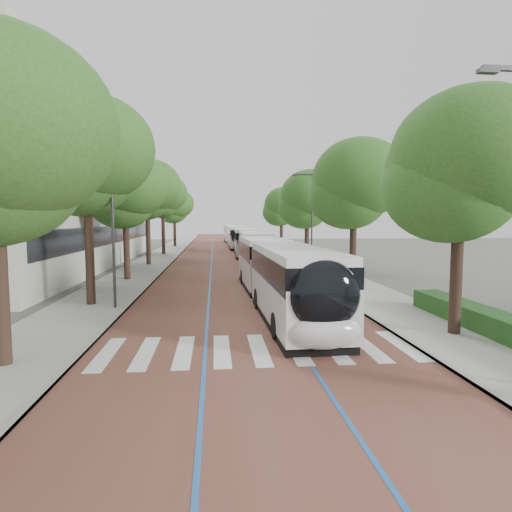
% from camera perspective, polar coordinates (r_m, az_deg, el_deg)
% --- Properties ---
extents(ground, '(160.00, 160.00, 0.00)m').
position_cam_1_polar(ground, '(13.79, -0.01, -13.67)').
color(ground, '#51544C').
rests_on(ground, ground).
extents(road, '(11.00, 140.00, 0.02)m').
position_cam_1_polar(road, '(53.20, -4.15, 0.24)').
color(road, brown).
rests_on(road, ground).
extents(sidewalk_left, '(4.00, 140.00, 0.12)m').
position_cam_1_polar(sidewalk_left, '(53.55, -12.20, 0.22)').
color(sidewalk_left, gray).
rests_on(sidewalk_left, ground).
extents(sidewalk_right, '(4.00, 140.00, 0.12)m').
position_cam_1_polar(sidewalk_right, '(53.90, 3.84, 0.35)').
color(sidewalk_right, gray).
rests_on(sidewalk_right, ground).
extents(kerb_left, '(0.20, 140.00, 0.14)m').
position_cam_1_polar(kerb_left, '(53.36, -10.17, 0.24)').
color(kerb_left, gray).
rests_on(kerb_left, ground).
extents(kerb_right, '(0.20, 140.00, 0.14)m').
position_cam_1_polar(kerb_right, '(53.62, 1.84, 0.34)').
color(kerb_right, gray).
rests_on(kerb_right, ground).
extents(zebra_crossing, '(10.55, 3.60, 0.01)m').
position_cam_1_polar(zebra_crossing, '(14.75, 0.40, -12.31)').
color(zebra_crossing, silver).
rests_on(zebra_crossing, ground).
extents(lane_line_left, '(0.12, 126.00, 0.01)m').
position_cam_1_polar(lane_line_left, '(53.19, -5.88, 0.24)').
color(lane_line_left, '#225CAA').
rests_on(lane_line_left, road).
extents(lane_line_right, '(0.12, 126.00, 0.01)m').
position_cam_1_polar(lane_line_right, '(53.26, -2.43, 0.27)').
color(lane_line_right, '#225CAA').
rests_on(lane_line_right, road).
extents(office_building, '(18.11, 40.00, 14.00)m').
position_cam_1_polar(office_building, '(44.94, -29.72, 7.65)').
color(office_building, '#B1B0A4').
rests_on(office_building, ground).
extents(streetlight_far, '(1.82, 0.20, 8.00)m').
position_cam_1_polar(streetlight_far, '(35.88, 7.19, 5.61)').
color(streetlight_far, '#333336').
rests_on(streetlight_far, sidewalk_right).
extents(lamp_post_left, '(0.14, 0.14, 8.00)m').
position_cam_1_polar(lamp_post_left, '(21.56, -18.55, 3.96)').
color(lamp_post_left, '#333336').
rests_on(lamp_post_left, sidewalk_left).
extents(trees_left, '(6.45, 61.01, 9.84)m').
position_cam_1_polar(trees_left, '(35.66, -15.77, 8.36)').
color(trees_left, black).
rests_on(trees_left, ground).
extents(trees_right, '(6.05, 47.52, 8.97)m').
position_cam_1_polar(trees_right, '(34.72, 9.52, 7.70)').
color(trees_right, black).
rests_on(trees_right, ground).
extents(lead_bus, '(3.00, 18.46, 3.20)m').
position_cam_1_polar(lead_bus, '(21.76, 2.98, -2.36)').
color(lead_bus, black).
rests_on(lead_bus, ground).
extents(bus_queued_0, '(2.90, 12.47, 3.20)m').
position_cam_1_polar(bus_queued_0, '(38.16, -0.16, 0.81)').
color(bus_queued_0, silver).
rests_on(bus_queued_0, ground).
extents(bus_queued_1, '(2.86, 12.46, 3.20)m').
position_cam_1_polar(bus_queued_1, '(50.72, -1.40, 1.84)').
color(bus_queued_1, silver).
rests_on(bus_queued_1, ground).
extents(bus_queued_2, '(2.59, 12.41, 3.20)m').
position_cam_1_polar(bus_queued_2, '(63.65, -2.52, 2.48)').
color(bus_queued_2, silver).
rests_on(bus_queued_2, ground).
extents(bus_queued_3, '(3.17, 12.51, 3.20)m').
position_cam_1_polar(bus_queued_3, '(76.46, -3.05, 2.90)').
color(bus_queued_3, silver).
rests_on(bus_queued_3, ground).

